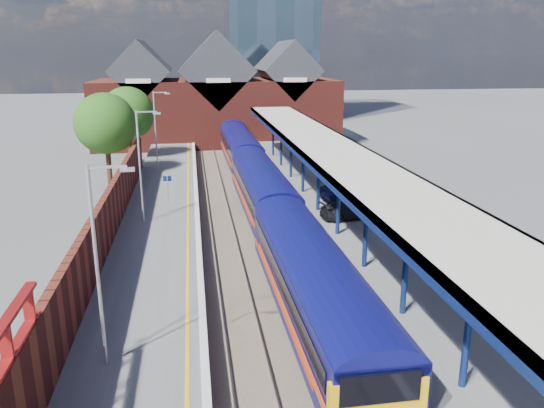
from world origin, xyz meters
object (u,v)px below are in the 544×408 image
(lamp_post_c, at_px, (142,160))
(lamp_post_d, at_px, (157,125))
(parked_car_dark, at_px, (351,210))
(lamp_post_b, at_px, (100,255))
(parked_car_blue, at_px, (351,191))
(platform_sign, at_px, (168,188))
(train, at_px, (249,163))

(lamp_post_c, relative_size, lamp_post_d, 1.00)
(lamp_post_c, bearing_deg, parked_car_dark, -5.33)
(lamp_post_c, distance_m, parked_car_dark, 13.49)
(lamp_post_c, bearing_deg, lamp_post_b, -90.00)
(lamp_post_d, relative_size, parked_car_blue, 1.52)
(lamp_post_b, height_order, lamp_post_c, same)
(lamp_post_c, relative_size, platform_sign, 2.80)
(platform_sign, height_order, parked_car_dark, platform_sign)
(train, bearing_deg, parked_car_blue, -53.73)
(lamp_post_b, xyz_separation_m, parked_car_blue, (14.32, 19.16, -3.35))
(train, height_order, lamp_post_d, lamp_post_d)
(parked_car_dark, distance_m, parked_car_blue, 4.57)
(lamp_post_b, height_order, platform_sign, lamp_post_b)
(lamp_post_b, xyz_separation_m, platform_sign, (1.36, 18.00, -2.30))
(train, relative_size, lamp_post_b, 9.42)
(lamp_post_b, bearing_deg, train, 74.31)
(lamp_post_b, distance_m, lamp_post_d, 32.00)
(platform_sign, bearing_deg, parked_car_dark, -15.44)
(lamp_post_d, height_order, parked_car_blue, lamp_post_d)
(parked_car_blue, bearing_deg, parked_car_dark, 154.89)
(lamp_post_d, bearing_deg, train, -27.15)
(train, relative_size, parked_car_blue, 14.27)
(lamp_post_c, height_order, parked_car_dark, lamp_post_c)
(platform_sign, distance_m, parked_car_blue, 13.05)
(parked_car_dark, relative_size, parked_car_blue, 0.87)
(lamp_post_b, height_order, parked_car_dark, lamp_post_b)
(train, height_order, platform_sign, platform_sign)
(lamp_post_b, relative_size, parked_car_dark, 1.75)
(lamp_post_d, height_order, parked_car_dark, lamp_post_d)
(platform_sign, bearing_deg, lamp_post_b, -94.33)
(parked_car_blue, bearing_deg, lamp_post_d, 39.85)
(lamp_post_b, distance_m, platform_sign, 18.20)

